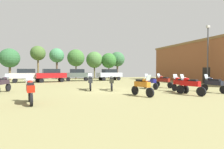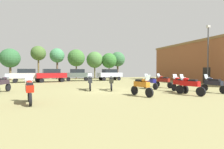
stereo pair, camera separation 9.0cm
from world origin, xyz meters
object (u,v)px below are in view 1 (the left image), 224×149
(motorcycle_6, at_px, (90,82))
(tree_5, at_px, (57,56))
(motorcycle_4, at_px, (190,85))
(motorcycle_7, at_px, (3,83))
(car_1, at_px, (51,74))
(car_2, at_px, (110,74))
(brick_building, at_px, (209,62))
(motorcycle_8, at_px, (30,90))
(tree_4, at_px, (117,59))
(motorcycle_5, at_px, (150,82))
(lamp_post, at_px, (208,52))
(tree_9, at_px, (10,58))
(car_4, at_px, (77,74))
(tree_6, at_px, (38,53))
(motorcycle_10, at_px, (179,83))
(tree_1, at_px, (109,61))
(motorcycle_3, at_px, (163,81))
(tree_3, at_px, (94,60))
(tree_7, at_px, (76,58))
(motorcycle_9, at_px, (213,84))
(motorcycle_2, at_px, (112,82))
(car_3, at_px, (26,75))
(motorcycle_1, at_px, (142,86))

(motorcycle_6, height_order, tree_5, tree_5)
(motorcycle_4, distance_m, motorcycle_7, 14.36)
(car_1, bearing_deg, motorcycle_7, 153.62)
(car_2, bearing_deg, brick_building, -134.07)
(motorcycle_8, relative_size, tree_4, 0.35)
(motorcycle_5, distance_m, lamp_post, 10.62)
(motorcycle_6, relative_size, tree_9, 0.38)
(car_4, height_order, tree_6, tree_6)
(motorcycle_10, bearing_deg, tree_1, 92.04)
(brick_building, height_order, car_4, brick_building)
(brick_building, bearing_deg, motorcycle_3, -158.06)
(tree_3, bearing_deg, tree_7, -178.41)
(tree_4, bearing_deg, motorcycle_9, -94.06)
(motorcycle_2, height_order, tree_5, tree_5)
(car_2, xyz_separation_m, tree_9, (-16.82, 6.29, 2.81))
(motorcycle_3, height_order, motorcycle_10, motorcycle_10)
(motorcycle_7, xyz_separation_m, car_2, (13.28, 13.05, 0.43))
(car_4, height_order, tree_1, tree_1)
(car_3, xyz_separation_m, tree_1, (15.19, 7.30, 2.73))
(tree_4, distance_m, tree_9, 21.41)
(tree_7, bearing_deg, motorcycle_2, -88.88)
(motorcycle_1, bearing_deg, motorcycle_5, -143.10)
(motorcycle_8, xyz_separation_m, car_1, (0.93, 17.46, 0.44))
(motorcycle_3, xyz_separation_m, motorcycle_9, (1.41, -4.60, 0.00))
(tree_1, bearing_deg, car_2, -106.99)
(motorcycle_8, relative_size, car_2, 0.47)
(car_1, bearing_deg, tree_6, 6.01)
(tree_3, bearing_deg, motorcycle_6, -104.33)
(motorcycle_2, height_order, car_2, car_2)
(motorcycle_4, height_order, lamp_post, lamp_post)
(car_4, distance_m, tree_4, 13.05)
(tree_4, bearing_deg, motorcycle_2, -112.26)
(motorcycle_4, distance_m, tree_4, 27.49)
(motorcycle_4, relative_size, motorcycle_5, 1.07)
(motorcycle_10, xyz_separation_m, tree_9, (-16.99, 23.76, 3.26))
(tree_3, relative_size, tree_7, 0.95)
(motorcycle_10, distance_m, car_1, 19.00)
(tree_5, relative_size, lamp_post, 0.83)
(motorcycle_9, xyz_separation_m, lamp_post, (6.45, 6.26, 3.43))
(brick_building, bearing_deg, motorcycle_9, -137.77)
(brick_building, relative_size, tree_6, 2.98)
(tree_7, bearing_deg, car_1, -119.77)
(motorcycle_6, distance_m, motorcycle_9, 10.25)
(car_3, bearing_deg, car_1, -105.22)
(tree_7, relative_size, lamp_post, 0.82)
(motorcycle_1, distance_m, motorcycle_10, 3.98)
(brick_building, distance_m, motorcycle_7, 26.57)
(motorcycle_10, height_order, car_1, car_1)
(motorcycle_6, xyz_separation_m, tree_9, (-10.48, 19.82, 3.24))
(motorcycle_8, xyz_separation_m, lamp_post, (19.77, 6.52, 3.41))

